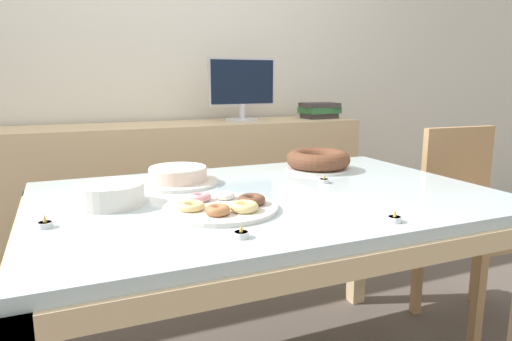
# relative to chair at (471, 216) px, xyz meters

# --- Properties ---
(wall_back) EXTENTS (8.00, 0.10, 2.60)m
(wall_back) POSITION_rel_chair_xyz_m (-1.12, 1.39, 0.78)
(wall_back) COLOR silver
(wall_back) RESTS_ON ground
(dining_table) EXTENTS (1.59, 1.07, 0.78)m
(dining_table) POSITION_rel_chair_xyz_m (-1.12, -0.12, 0.16)
(dining_table) COLOR silver
(dining_table) RESTS_ON ground
(chair) EXTENTS (0.45, 0.45, 0.94)m
(chair) POSITION_rel_chair_xyz_m (0.00, 0.00, 0.00)
(chair) COLOR tan
(chair) RESTS_ON ground
(sideboard) EXTENTS (2.18, 0.44, 0.91)m
(sideboard) POSITION_rel_chair_xyz_m (-1.12, 1.09, -0.07)
(sideboard) COLOR #D1B284
(sideboard) RESTS_ON ground
(computer_monitor) EXTENTS (0.42, 0.20, 0.38)m
(computer_monitor) POSITION_rel_chair_xyz_m (-0.74, 1.09, 0.58)
(computer_monitor) COLOR silver
(computer_monitor) RESTS_ON sideboard
(book_stack) EXTENTS (0.25, 0.20, 0.10)m
(book_stack) POSITION_rel_chair_xyz_m (-0.20, 1.09, 0.44)
(book_stack) COLOR #3F3838
(book_stack) RESTS_ON sideboard
(cake_chocolate_round) EXTENTS (0.31, 0.31, 0.07)m
(cake_chocolate_round) POSITION_rel_chair_xyz_m (-1.37, 0.15, 0.28)
(cake_chocolate_round) COLOR silver
(cake_chocolate_round) RESTS_ON dining_table
(cake_golden_bundt) EXTENTS (0.28, 0.28, 0.08)m
(cake_golden_bundt) POSITION_rel_chair_xyz_m (-0.75, 0.17, 0.29)
(cake_golden_bundt) COLOR silver
(cake_golden_bundt) RESTS_ON dining_table
(pastry_platter) EXTENTS (0.35, 0.35, 0.04)m
(pastry_platter) POSITION_rel_chair_xyz_m (-1.34, -0.26, 0.27)
(pastry_platter) COLOR silver
(pastry_platter) RESTS_ON dining_table
(plate_stack) EXTENTS (0.21, 0.21, 0.07)m
(plate_stack) POSITION_rel_chair_xyz_m (-1.64, -0.06, 0.29)
(plate_stack) COLOR silver
(plate_stack) RESTS_ON dining_table
(tealight_centre) EXTENTS (0.04, 0.04, 0.04)m
(tealight_centre) POSITION_rel_chair_xyz_m (-0.94, -0.55, 0.26)
(tealight_centre) COLOR silver
(tealight_centre) RESTS_ON dining_table
(tealight_right_edge) EXTENTS (0.04, 0.04, 0.04)m
(tealight_right_edge) POSITION_rel_chair_xyz_m (-1.37, -0.51, 0.26)
(tealight_right_edge) COLOR silver
(tealight_right_edge) RESTS_ON dining_table
(tealight_near_front) EXTENTS (0.04, 0.04, 0.04)m
(tealight_near_front) POSITION_rel_chair_xyz_m (-0.86, -0.05, 0.26)
(tealight_near_front) COLOR silver
(tealight_near_front) RESTS_ON dining_table
(tealight_left_edge) EXTENTS (0.04, 0.04, 0.04)m
(tealight_left_edge) POSITION_rel_chair_xyz_m (-1.82, -0.23, 0.26)
(tealight_left_edge) COLOR silver
(tealight_left_edge) RESTS_ON dining_table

